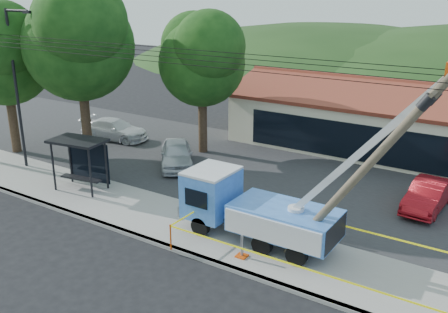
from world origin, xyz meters
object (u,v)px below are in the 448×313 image
object	(u,v)px
bus_shelter	(81,152)
car_silver	(177,168)
car_white	(115,141)
car_red	(426,210)
leaning_pole	(368,166)
utility_truck	(255,207)

from	to	relation	value
bus_shelter	car_silver	xyz separation A→B (m)	(1.88, 5.37, -2.11)
car_white	car_red	bearing A→B (deg)	-99.12
leaning_pole	car_red	bearing A→B (deg)	83.73
car_silver	car_red	bearing A→B (deg)	-32.21
car_silver	car_white	bearing A→B (deg)	124.23
car_red	leaning_pole	bearing A→B (deg)	-93.01
utility_truck	car_white	world-z (taller)	utility_truck
utility_truck	car_white	distance (m)	17.10
car_silver	bus_shelter	bearing A→B (deg)	-148.97
car_white	bus_shelter	bearing A→B (deg)	-153.55
leaning_pole	car_white	size ratio (longest dim) A/B	1.59
bus_shelter	car_white	size ratio (longest dim) A/B	0.62
bus_shelter	car_red	distance (m)	17.17
utility_truck	bus_shelter	xyz separation A→B (m)	(-10.19, -0.03, 0.55)
car_red	car_white	distance (m)	20.63
car_red	bus_shelter	bearing A→B (deg)	-151.94
utility_truck	car_red	bearing A→B (deg)	53.41
bus_shelter	car_red	world-z (taller)	bus_shelter
utility_truck	bus_shelter	size ratio (longest dim) A/B	3.42
leaning_pole	car_red	size ratio (longest dim) A/B	1.85
car_silver	car_red	xyz separation A→B (m)	(13.59, 1.78, 0.00)
car_silver	car_red	distance (m)	13.71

